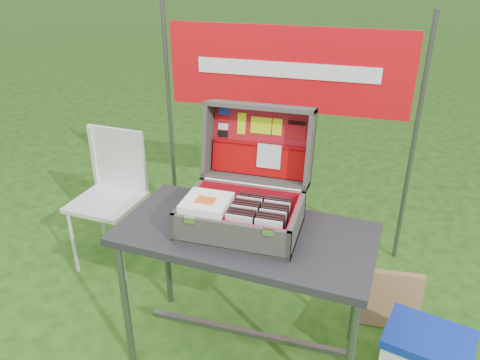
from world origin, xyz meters
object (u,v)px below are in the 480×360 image
(suitcase, at_px, (244,176))
(cardboard_box, at_px, (391,300))
(table, at_px, (245,294))
(chair, at_px, (107,203))

(suitcase, height_order, cardboard_box, suitcase)
(cardboard_box, bearing_deg, table, -154.25)
(table, height_order, chair, chair)
(table, distance_m, cardboard_box, 0.90)
(cardboard_box, bearing_deg, chair, 173.00)
(suitcase, height_order, chair, suitcase)
(suitcase, distance_m, cardboard_box, 1.22)
(table, xyz_separation_m, cardboard_box, (0.76, 0.43, -0.21))
(chair, relative_size, cardboard_box, 2.64)
(chair, bearing_deg, cardboard_box, 1.12)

